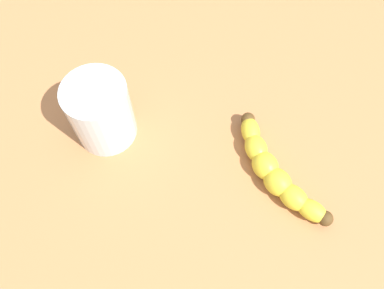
% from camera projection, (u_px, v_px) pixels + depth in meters
% --- Properties ---
extents(wooden_tabletop, '(1.20, 1.20, 0.03)m').
position_uv_depth(wooden_tabletop, '(196.00, 160.00, 0.62)').
color(wooden_tabletop, '#B77545').
rests_on(wooden_tabletop, ground).
extents(banana, '(0.16, 0.14, 0.04)m').
position_uv_depth(banana, '(275.00, 172.00, 0.57)').
color(banana, yellow).
rests_on(banana, wooden_tabletop).
extents(smoothie_glass, '(0.09, 0.09, 0.11)m').
position_uv_depth(smoothie_glass, '(101.00, 113.00, 0.58)').
color(smoothie_glass, silver).
rests_on(smoothie_glass, wooden_tabletop).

